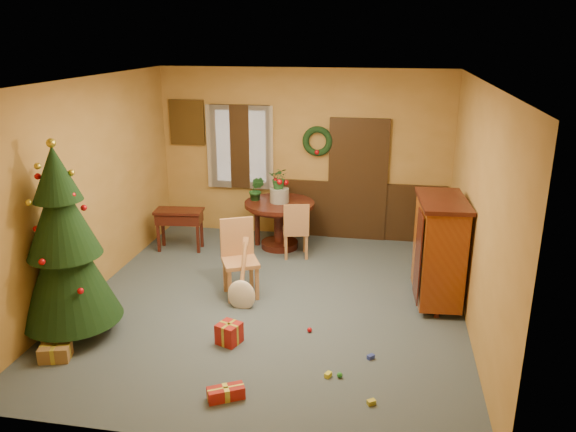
% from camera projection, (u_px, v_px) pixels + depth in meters
% --- Properties ---
extents(room_envelope, '(5.50, 5.50, 5.50)m').
position_uv_depth(room_envelope, '(315.00, 174.00, 9.66)').
color(room_envelope, '#374650').
rests_on(room_envelope, ground).
extents(dining_table, '(1.15, 1.15, 0.79)m').
position_uv_depth(dining_table, '(280.00, 216.00, 9.28)').
color(dining_table, black).
rests_on(dining_table, floor).
extents(urn, '(0.31, 0.31, 0.23)m').
position_uv_depth(urn, '(279.00, 195.00, 9.17)').
color(urn, slate).
rests_on(urn, dining_table).
extents(centerpiece_plant, '(0.32, 0.28, 0.36)m').
position_uv_depth(centerpiece_plant, '(279.00, 178.00, 9.08)').
color(centerpiece_plant, '#1E4C23').
rests_on(centerpiece_plant, urn).
extents(chair_near, '(0.61, 0.61, 1.06)m').
position_uv_depth(chair_near, '(239.00, 255.00, 7.62)').
color(chair_near, '#94623B').
rests_on(chair_near, floor).
extents(chair_far, '(0.48, 0.48, 0.92)m').
position_uv_depth(chair_far, '(296.00, 228.00, 8.86)').
color(chair_far, '#94623B').
rests_on(chair_far, floor).
extents(guitar, '(0.44, 0.61, 0.86)m').
position_uv_depth(guitar, '(241.00, 277.00, 7.24)').
color(guitar, beige).
rests_on(guitar, floor).
extents(plant_stand, '(0.29, 0.29, 0.74)m').
position_uv_depth(plant_stand, '(257.00, 219.00, 9.42)').
color(plant_stand, black).
rests_on(plant_stand, floor).
extents(stand_plant, '(0.27, 0.22, 0.46)m').
position_uv_depth(stand_plant, '(257.00, 190.00, 9.26)').
color(stand_plant, '#19471E').
rests_on(stand_plant, plant_stand).
extents(christmas_tree, '(1.15, 1.15, 2.36)m').
position_uv_depth(christmas_tree, '(65.00, 246.00, 6.40)').
color(christmas_tree, '#382111').
rests_on(christmas_tree, floor).
extents(writing_desk, '(0.81, 0.46, 0.69)m').
position_uv_depth(writing_desk, '(179.00, 220.00, 9.20)').
color(writing_desk, black).
rests_on(writing_desk, floor).
extents(sideboard, '(0.67, 1.16, 1.44)m').
position_uv_depth(sideboard, '(439.00, 248.00, 7.31)').
color(sideboard, '#5A1B0A').
rests_on(sideboard, floor).
extents(gift_a, '(0.37, 0.31, 0.17)m').
position_uv_depth(gift_a, '(55.00, 352.00, 6.18)').
color(gift_a, brown).
rests_on(gift_a, floor).
extents(gift_b, '(0.31, 0.31, 0.25)m').
position_uv_depth(gift_b, '(229.00, 333.00, 6.50)').
color(gift_b, maroon).
rests_on(gift_b, floor).
extents(gift_c, '(0.34, 0.34, 0.16)m').
position_uv_depth(gift_c, '(56.00, 345.00, 6.34)').
color(gift_c, brown).
rests_on(gift_c, floor).
extents(gift_d, '(0.39, 0.30, 0.13)m').
position_uv_depth(gift_d, '(226.00, 393.00, 5.52)').
color(gift_d, maroon).
rests_on(gift_d, floor).
extents(toy_a, '(0.09, 0.09, 0.05)m').
position_uv_depth(toy_a, '(371.00, 357.00, 6.21)').
color(toy_a, navy).
rests_on(toy_a, floor).
extents(toy_b, '(0.06, 0.06, 0.06)m').
position_uv_depth(toy_b, '(340.00, 375.00, 5.87)').
color(toy_b, '#227D2D').
rests_on(toy_b, floor).
extents(toy_c, '(0.08, 0.09, 0.05)m').
position_uv_depth(toy_c, '(328.00, 375.00, 5.88)').
color(toy_c, gold).
rests_on(toy_c, floor).
extents(toy_d, '(0.06, 0.06, 0.06)m').
position_uv_depth(toy_d, '(310.00, 330.00, 6.76)').
color(toy_d, red).
rests_on(toy_d, floor).
extents(toy_e, '(0.09, 0.09, 0.05)m').
position_uv_depth(toy_e, '(371.00, 402.00, 5.44)').
color(toy_e, gold).
rests_on(toy_e, floor).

